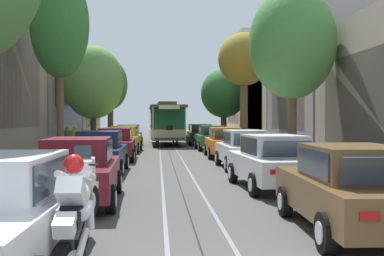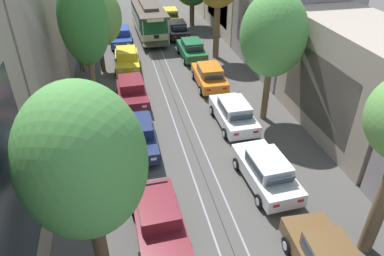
# 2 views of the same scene
# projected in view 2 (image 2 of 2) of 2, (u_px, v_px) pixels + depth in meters

# --- Properties ---
(ground_plane) EXTENTS (160.00, 160.00, 0.00)m
(ground_plane) POSITION_uv_depth(u_px,v_px,m) (171.00, 92.00, 24.89)
(ground_plane) COLOR #4C4947
(trolley_track_rails) EXTENTS (1.14, 56.17, 0.01)m
(trolley_track_rails) POSITION_uv_depth(u_px,v_px,m) (165.00, 76.00, 27.20)
(trolley_track_rails) COLOR gray
(trolley_track_rails) RESTS_ON ground
(building_facade_left) EXTENTS (5.67, 47.87, 10.89)m
(building_facade_left) POSITION_uv_depth(u_px,v_px,m) (14.00, 23.00, 21.88)
(building_facade_left) COLOR gray
(building_facade_left) RESTS_ON ground
(building_facade_right) EXTENTS (5.81, 47.87, 10.15)m
(building_facade_right) POSITION_uv_depth(u_px,v_px,m) (277.00, 5.00, 27.93)
(building_facade_right) COLOR gray
(building_facade_right) RESTS_ON ground
(parked_car_maroon_second_left) EXTENTS (2.10, 4.40, 1.58)m
(parked_car_maroon_second_left) POSITION_uv_depth(u_px,v_px,m) (159.00, 219.00, 13.85)
(parked_car_maroon_second_left) COLOR maroon
(parked_car_maroon_second_left) RESTS_ON ground
(parked_car_navy_mid_left) EXTENTS (2.01, 4.36, 1.58)m
(parked_car_navy_mid_left) POSITION_uv_depth(u_px,v_px,m) (138.00, 135.00, 18.86)
(parked_car_navy_mid_left) COLOR #19234C
(parked_car_navy_mid_left) RESTS_ON ground
(parked_car_maroon_fourth_left) EXTENTS (2.04, 4.38, 1.58)m
(parked_car_maroon_fourth_left) POSITION_uv_depth(u_px,v_px,m) (132.00, 91.00, 23.27)
(parked_car_maroon_fourth_left) COLOR maroon
(parked_car_maroon_fourth_left) RESTS_ON ground
(parked_car_yellow_fifth_left) EXTENTS (2.10, 4.40, 1.58)m
(parked_car_yellow_fifth_left) POSITION_uv_depth(u_px,v_px,m) (127.00, 59.00, 27.92)
(parked_car_yellow_fifth_left) COLOR gold
(parked_car_yellow_fifth_left) RESTS_ON ground
(parked_car_blue_sixth_left) EXTENTS (2.06, 4.39, 1.58)m
(parked_car_blue_sixth_left) POSITION_uv_depth(u_px,v_px,m) (121.00, 36.00, 32.76)
(parked_car_blue_sixth_left) COLOR #233D93
(parked_car_blue_sixth_left) RESTS_ON ground
(parked_car_white_second_right) EXTENTS (2.14, 4.42, 1.58)m
(parked_car_white_second_right) POSITION_uv_depth(u_px,v_px,m) (266.00, 171.00, 16.34)
(parked_car_white_second_right) COLOR silver
(parked_car_white_second_right) RESTS_ON ground
(parked_car_white_mid_right) EXTENTS (2.02, 4.37, 1.58)m
(parked_car_white_mid_right) POSITION_uv_depth(u_px,v_px,m) (233.00, 113.00, 20.81)
(parked_car_white_mid_right) COLOR silver
(parked_car_white_mid_right) RESTS_ON ground
(parked_car_orange_fourth_right) EXTENTS (2.08, 4.40, 1.58)m
(parked_car_orange_fourth_right) POSITION_uv_depth(u_px,v_px,m) (209.00, 76.00, 25.29)
(parked_car_orange_fourth_right) COLOR orange
(parked_car_orange_fourth_right) RESTS_ON ground
(parked_car_green_fifth_right) EXTENTS (2.01, 4.37, 1.58)m
(parked_car_green_fifth_right) POSITION_uv_depth(u_px,v_px,m) (192.00, 49.00, 29.87)
(parked_car_green_fifth_right) COLOR #1E6038
(parked_car_green_fifth_right) RESTS_ON ground
(parked_car_black_sixth_right) EXTENTS (2.07, 4.39, 1.58)m
(parked_car_black_sixth_right) POSITION_uv_depth(u_px,v_px,m) (177.00, 29.00, 34.57)
(parked_car_black_sixth_right) COLOR black
(parked_car_black_sixth_right) RESTS_ON ground
(parked_car_yellow_far_right) EXTENTS (2.11, 4.41, 1.58)m
(parked_car_yellow_far_right) POSITION_uv_depth(u_px,v_px,m) (170.00, 16.00, 38.59)
(parked_car_yellow_far_right) COLOR gold
(parked_car_yellow_far_right) RESTS_ON ground
(street_tree_kerb_left_near) EXTENTS (3.50, 3.56, 7.70)m
(street_tree_kerb_left_near) POSITION_uv_depth(u_px,v_px,m) (83.00, 163.00, 9.49)
(street_tree_kerb_left_near) COLOR brown
(street_tree_kerb_left_near) RESTS_ON ground
(street_tree_kerb_left_second) EXTENTS (2.53, 2.36, 8.46)m
(street_tree_kerb_left_second) POSITION_uv_depth(u_px,v_px,m) (84.00, 23.00, 18.08)
(street_tree_kerb_left_second) COLOR brown
(street_tree_kerb_left_second) RESTS_ON ground
(street_tree_kerb_left_mid) EXTENTS (3.69, 3.16, 6.46)m
(street_tree_kerb_left_mid) POSITION_uv_depth(u_px,v_px,m) (96.00, 17.00, 25.73)
(street_tree_kerb_left_mid) COLOR #4C3826
(street_tree_kerb_left_mid) RESTS_ON ground
(street_tree_kerb_right_second) EXTENTS (3.61, 3.67, 7.56)m
(street_tree_kerb_right_second) POSITION_uv_depth(u_px,v_px,m) (273.00, 35.00, 19.15)
(street_tree_kerb_right_second) COLOR brown
(street_tree_kerb_right_second) RESTS_ON ground
(cable_car_trolley) EXTENTS (2.80, 9.17, 3.28)m
(cable_car_trolley) POSITION_uv_depth(u_px,v_px,m) (148.00, 19.00, 34.53)
(cable_car_trolley) COLOR #1E5B38
(cable_car_trolley) RESTS_ON ground
(pedestrian_on_left_pavement) EXTENTS (0.55, 0.41, 1.54)m
(pedestrian_on_left_pavement) POSITION_uv_depth(u_px,v_px,m) (81.00, 61.00, 27.46)
(pedestrian_on_left_pavement) COLOR #4C4233
(pedestrian_on_left_pavement) RESTS_ON ground
(pedestrian_on_right_pavement) EXTENTS (0.55, 0.41, 1.66)m
(pedestrian_on_right_pavement) POSITION_uv_depth(u_px,v_px,m) (91.00, 69.00, 25.99)
(pedestrian_on_right_pavement) COLOR black
(pedestrian_on_right_pavement) RESTS_ON ground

